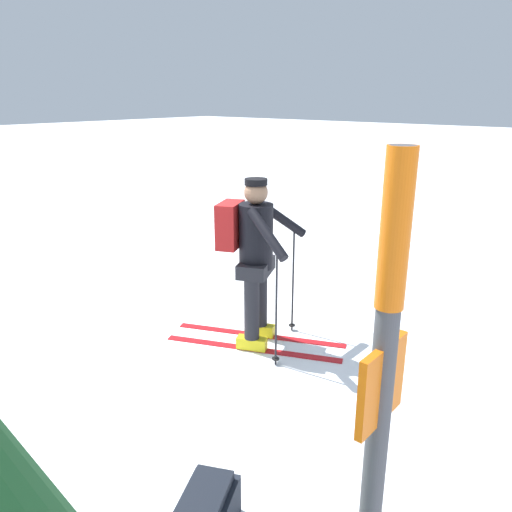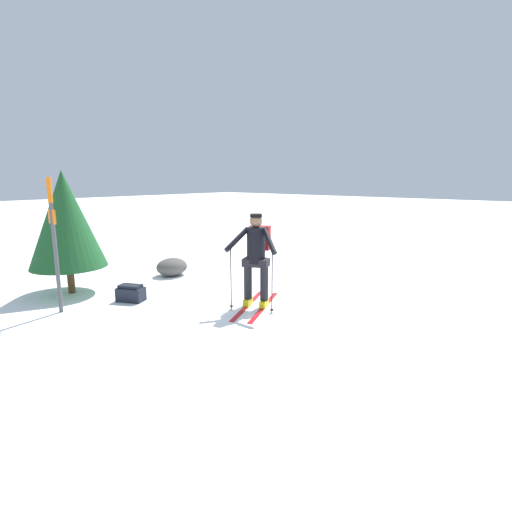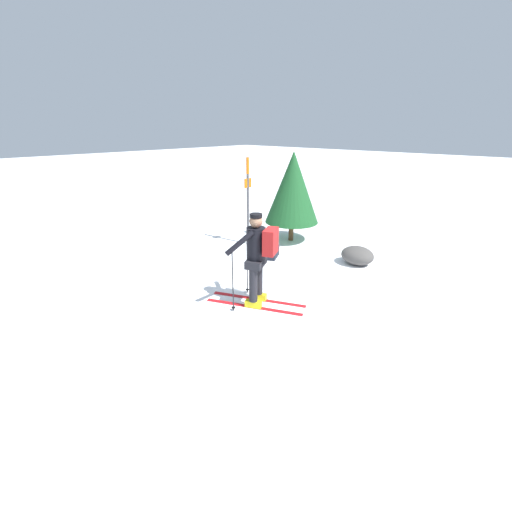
{
  "view_description": "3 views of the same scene",
  "coord_description": "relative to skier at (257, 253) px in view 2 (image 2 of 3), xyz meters",
  "views": [
    {
      "loc": [
        -3.69,
        2.93,
        2.45
      ],
      "look_at": [
        -0.71,
        -0.62,
        0.94
      ],
      "focal_mm": 35.0,
      "sensor_mm": 36.0,
      "label": 1
    },
    {
      "loc": [
        -6.07,
        -5.18,
        2.33
      ],
      "look_at": [
        -0.71,
        -0.62,
        0.94
      ],
      "focal_mm": 28.0,
      "sensor_mm": 36.0,
      "label": 2
    },
    {
      "loc": [
        3.07,
        -4.78,
        3.08
      ],
      "look_at": [
        -0.71,
        -0.62,
        0.94
      ],
      "focal_mm": 24.0,
      "sensor_mm": 36.0,
      "label": 3
    }
  ],
  "objects": [
    {
      "name": "ground_plane",
      "position": [
        0.68,
        0.61,
        -0.99
      ],
      "size": [
        80.0,
        80.0,
        0.0
      ],
      "primitive_type": "plane",
      "color": "white"
    },
    {
      "name": "skier",
      "position": [
        0.0,
        0.0,
        0.0
      ],
      "size": [
        1.82,
        1.15,
        1.7
      ],
      "color": "red",
      "rests_on": "ground_plane"
    },
    {
      "name": "dropped_backpack",
      "position": [
        -1.35,
        2.01,
        -0.84
      ],
      "size": [
        0.48,
        0.58,
        0.32
      ],
      "color": "black",
      "rests_on": "ground_plane"
    },
    {
      "name": "trail_marker",
      "position": [
        -2.51,
        2.39,
        0.39
      ],
      "size": [
        0.08,
        0.24,
        2.34
      ],
      "color": "#4C4C51",
      "rests_on": "ground_plane"
    },
    {
      "name": "rock_boulder",
      "position": [
        0.44,
        3.05,
        -0.78
      ],
      "size": [
        0.78,
        0.66,
        0.43
      ],
      "primitive_type": "ellipsoid",
      "color": "#474442",
      "rests_on": "ground_plane"
    },
    {
      "name": "pine_tree",
      "position": [
        -1.82,
        3.45,
        0.52
      ],
      "size": [
        1.49,
        1.49,
        2.48
      ],
      "color": "#4C331E",
      "rests_on": "ground_plane"
    }
  ]
}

